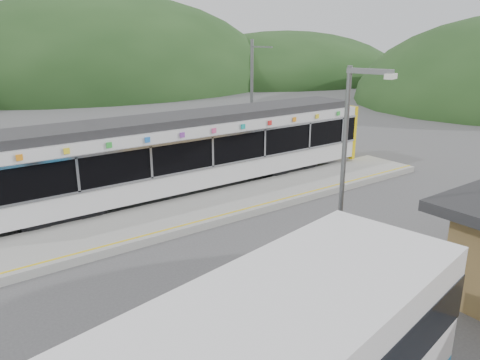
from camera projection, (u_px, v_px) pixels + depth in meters
ground at (244, 241)px, 17.06m from camera, size 120.00×120.00×0.00m
hills at (277, 178)px, 24.63m from camera, size 146.00×149.00×26.00m
platform at (197, 211)px, 19.55m from camera, size 26.00×3.20×0.30m
yellow_line at (214, 217)px, 18.50m from camera, size 26.00×0.10×0.01m
train at (186, 151)px, 21.71m from camera, size 20.44×3.01×3.74m
catenary_mast_east at (252, 101)px, 26.53m from camera, size 0.18×1.80×7.00m
lamp_post at (347, 176)px, 11.53m from camera, size 0.42×1.17×6.52m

